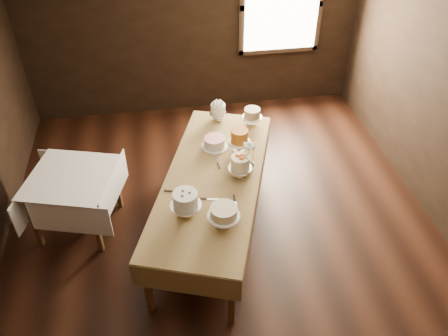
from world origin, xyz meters
TOP-DOWN VIEW (x-y plane):
  - floor at (0.00, 0.00)m, footprint 5.00×6.00m
  - wall_back at (0.00, 3.00)m, footprint 5.00×0.02m
  - window at (1.30, 2.94)m, footprint 1.10×0.05m
  - display_table at (-0.11, 0.26)m, footprint 1.77×2.73m
  - side_table at (-1.64, 0.57)m, footprint 1.10×1.10m
  - cake_meringue at (0.11, 1.36)m, footprint 0.25×0.25m
  - cake_speckled at (0.52, 1.20)m, footprint 0.25×0.25m
  - cake_lattice at (-0.01, 0.80)m, footprint 0.31×0.31m
  - cake_caramel at (0.25, 0.68)m, footprint 0.26×0.26m
  - cake_flowers at (0.18, 0.24)m, footprint 0.26×0.26m
  - cake_swirl at (-0.44, -0.24)m, footprint 0.31×0.31m
  - cake_cream at (-0.11, -0.43)m, footprint 0.31×0.31m
  - cake_server_a at (-0.15, -0.09)m, footprint 0.24×0.08m
  - cake_server_b at (0.05, -0.22)m, footprint 0.04×0.24m
  - cake_server_c at (-0.03, 0.56)m, footprint 0.05×0.24m
  - cake_server_d at (0.30, 0.43)m, footprint 0.24×0.04m
  - cake_server_e at (-0.48, 0.08)m, footprint 0.24×0.09m
  - flower_vase at (0.29, 0.34)m, footprint 0.17×0.17m
  - flower_bouquet at (0.29, 0.34)m, footprint 0.14×0.14m

SIDE VIEW (x-z plane):
  - floor at x=0.00m, z-range -0.01..0.01m
  - side_table at x=-1.64m, z-range 0.29..1.04m
  - display_table at x=-0.11m, z-range 0.33..1.12m
  - cake_server_a at x=-0.15m, z-range 0.79..0.79m
  - cake_server_b at x=0.05m, z-range 0.79..0.79m
  - cake_server_c at x=-0.03m, z-range 0.79..0.79m
  - cake_server_d at x=0.30m, z-range 0.79..0.79m
  - cake_server_e at x=-0.48m, z-range 0.79..0.79m
  - cake_lattice at x=-0.01m, z-range 0.78..0.90m
  - flower_vase at x=0.29m, z-range 0.79..0.92m
  - cake_speckled at x=0.52m, z-range 0.77..1.00m
  - cake_cream at x=-0.11m, z-range 0.78..1.00m
  - cake_meringue at x=0.11m, z-range 0.78..1.01m
  - cake_flowers at x=0.18m, z-range 0.77..1.04m
  - cake_swirl at x=-0.44m, z-range 0.77..1.05m
  - cake_caramel at x=0.25m, z-range 0.77..1.06m
  - flower_bouquet at x=0.29m, z-range 0.94..1.14m
  - wall_back at x=0.00m, z-range 0.00..2.80m
  - window at x=1.30m, z-range 0.95..2.25m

